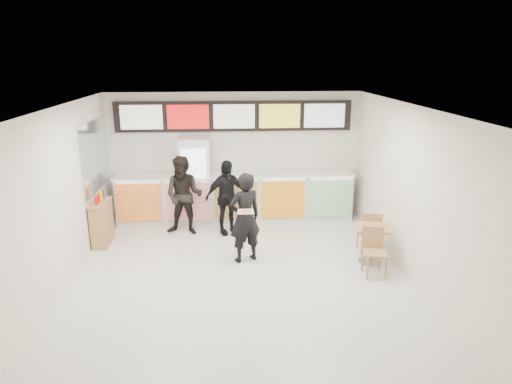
{
  "coord_description": "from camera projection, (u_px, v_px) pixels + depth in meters",
  "views": [
    {
      "loc": [
        -0.24,
        -7.27,
        3.79
      ],
      "look_at": [
        0.36,
        1.2,
        1.26
      ],
      "focal_mm": 32.0,
      "sensor_mm": 36.0,
      "label": 1
    }
  ],
  "objects": [
    {
      "name": "menu_board",
      "position": [
        234.0,
        116.0,
        10.61
      ],
      "size": [
        5.5,
        0.14,
        0.7
      ],
      "color": "black",
      "rests_on": "wall_back"
    },
    {
      "name": "ceiling",
      "position": [
        239.0,
        108.0,
        7.19
      ],
      "size": [
        7.0,
        7.0,
        0.0
      ],
      "primitive_type": "plane",
      "rotation": [
        3.14,
        0.0,
        0.0
      ],
      "color": "white",
      "rests_on": "wall_back"
    },
    {
      "name": "service_counter",
      "position": [
        235.0,
        197.0,
        10.84
      ],
      "size": [
        5.56,
        0.77,
        1.14
      ],
      "color": "silver",
      "rests_on": "floor"
    },
    {
      "name": "drinks_fridge",
      "position": [
        195.0,
        180.0,
        10.67
      ],
      "size": [
        0.7,
        0.67,
        2.0
      ],
      "color": "white",
      "rests_on": "floor"
    },
    {
      "name": "cafe_table",
      "position": [
        372.0,
        238.0,
        8.59
      ],
      "size": [
        0.68,
        1.52,
        0.86
      ],
      "rotation": [
        0.0,
        0.0,
        -0.19
      ],
      "color": "#A07E49",
      "rests_on": "floor"
    },
    {
      "name": "floor",
      "position": [
        241.0,
        280.0,
        8.04
      ],
      "size": [
        7.0,
        7.0,
        0.0
      ],
      "primitive_type": "plane",
      "color": "beige",
      "rests_on": "ground"
    },
    {
      "name": "wall_left",
      "position": [
        56.0,
        203.0,
        7.41
      ],
      "size": [
        0.0,
        7.0,
        7.0
      ],
      "primitive_type": "plane",
      "rotation": [
        1.57,
        0.0,
        1.57
      ],
      "color": "silver",
      "rests_on": "floor"
    },
    {
      "name": "mirror_panel",
      "position": [
        95.0,
        156.0,
        9.69
      ],
      "size": [
        0.01,
        2.0,
        1.5
      ],
      "primitive_type": "cube",
      "color": "#B2B7BF",
      "rests_on": "wall_left"
    },
    {
      "name": "customer_mid",
      "position": [
        226.0,
        197.0,
        9.96
      ],
      "size": [
        1.05,
        0.75,
        1.66
      ],
      "primitive_type": "imported",
      "rotation": [
        0.0,
        0.0,
        0.41
      ],
      "color": "black",
      "rests_on": "floor"
    },
    {
      "name": "pizza_slice",
      "position": [
        246.0,
        211.0,
        8.06
      ],
      "size": [
        0.36,
        0.36,
        0.02
      ],
      "color": "beige",
      "rests_on": "customer_main"
    },
    {
      "name": "wall_back",
      "position": [
        235.0,
        155.0,
        10.96
      ],
      "size": [
        6.0,
        0.0,
        6.0
      ],
      "primitive_type": "plane",
      "rotation": [
        1.57,
        0.0,
        0.0
      ],
      "color": "silver",
      "rests_on": "floor"
    },
    {
      "name": "customer_left",
      "position": [
        184.0,
        196.0,
        9.91
      ],
      "size": [
        0.96,
        0.82,
        1.75
      ],
      "primitive_type": "imported",
      "rotation": [
        0.0,
        0.0,
        -0.2
      ],
      "color": "black",
      "rests_on": "floor"
    },
    {
      "name": "customer_main",
      "position": [
        245.0,
        218.0,
        8.57
      ],
      "size": [
        0.75,
        0.64,
        1.75
      ],
      "primitive_type": "imported",
      "rotation": [
        0.0,
        0.0,
        3.57
      ],
      "color": "black",
      "rests_on": "floor"
    },
    {
      "name": "condiment_ledge",
      "position": [
        102.0,
        222.0,
        9.49
      ],
      "size": [
        0.33,
        0.82,
        1.09
      ],
      "color": "#A07E49",
      "rests_on": "floor"
    },
    {
      "name": "wall_right",
      "position": [
        414.0,
        195.0,
        7.82
      ],
      "size": [
        0.0,
        7.0,
        7.0
      ],
      "primitive_type": "plane",
      "rotation": [
        1.57,
        0.0,
        -1.57
      ],
      "color": "silver",
      "rests_on": "floor"
    }
  ]
}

